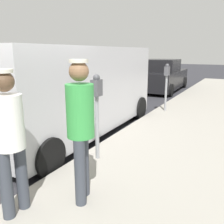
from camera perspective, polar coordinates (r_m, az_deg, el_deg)
ground_plane at (r=5.03m, az=-20.53°, el=-10.95°), size 80.00×80.00×0.00m
sidewalk_slab at (r=3.52m, az=24.23°, el=-21.39°), size 5.00×32.00×0.15m
parking_meter_near at (r=4.23m, az=-3.57°, el=2.19°), size 0.14×0.18×1.52m
parking_meter_far at (r=8.09m, az=12.60°, el=7.48°), size 0.14×0.18×1.52m
pedestrian_in_green at (r=3.01m, az=-7.35°, el=-2.51°), size 0.34×0.34×1.80m
pedestrian_in_white at (r=2.98m, az=-22.81°, el=-4.95°), size 0.34×0.36×1.71m
parked_van at (r=6.16m, az=-8.86°, el=5.50°), size 2.18×5.22×2.15m
parked_sedan_ahead at (r=13.37m, az=11.53°, el=8.09°), size 2.06×4.45×1.65m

